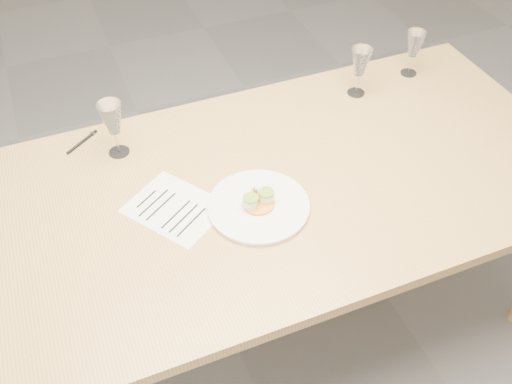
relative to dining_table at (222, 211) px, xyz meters
name	(u,v)px	position (x,y,z in m)	size (l,w,h in m)	color
ground	(229,327)	(0.00, 0.00, -0.68)	(7.00, 7.00, 0.00)	slate
dining_table	(222,211)	(0.00, 0.00, 0.00)	(2.40, 1.00, 0.75)	tan
dinner_plate	(259,205)	(0.09, -0.09, 0.08)	(0.31, 0.31, 0.08)	white
recipe_sheet	(175,208)	(-0.15, 0.00, 0.07)	(0.33, 0.35, 0.00)	white
ballpoint_pen	(82,142)	(-0.35, 0.42, 0.07)	(0.12, 0.09, 0.01)	black
wine_glass_0	(112,119)	(-0.25, 0.32, 0.21)	(0.08, 0.08, 0.20)	white
wine_glass_1	(360,63)	(0.66, 0.33, 0.20)	(0.08, 0.08, 0.19)	white
wine_glass_2	(414,45)	(0.92, 0.37, 0.19)	(0.07, 0.07, 0.18)	white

